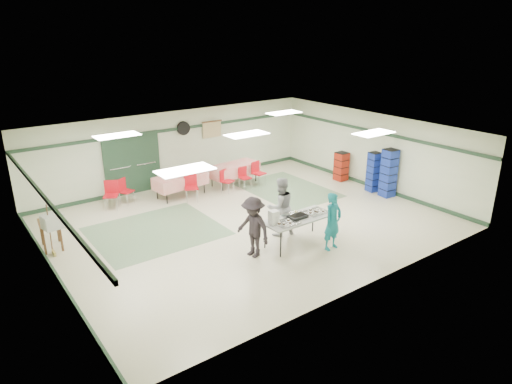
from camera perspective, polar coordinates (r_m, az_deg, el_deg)
floor at (r=13.73m, az=-1.07°, el=-3.74°), size 11.00×11.00×0.00m
ceiling at (r=12.89m, az=-1.15°, el=7.32°), size 11.00×11.00×0.00m
wall_back at (r=16.98m, az=-9.94°, el=5.45°), size 11.00×0.00×11.00m
wall_front at (r=10.16m, az=13.74°, el=-4.91°), size 11.00×0.00×11.00m
wall_left at (r=11.24m, az=-24.74°, el=-3.78°), size 0.00×9.00×9.00m
wall_right at (r=16.89m, az=14.39°, el=5.04°), size 0.00×9.00×9.00m
trim_back at (r=16.80m, az=-10.03°, el=7.75°), size 11.00×0.06×0.10m
baseboard_back at (r=17.32m, az=-9.64°, el=1.30°), size 11.00×0.06×0.12m
trim_left at (r=11.00m, az=-25.11°, el=-0.40°), size 0.06×9.00×0.10m
baseboard_left at (r=11.78m, az=-23.69°, el=-9.51°), size 0.06×9.00×0.12m
trim_right at (r=16.71m, az=14.52°, el=7.35°), size 0.06×9.00×0.10m
baseboard_right at (r=17.23m, az=13.96°, el=0.89°), size 0.06×9.00×0.12m
green_patch_a at (r=13.43m, az=-12.36°, el=-4.80°), size 3.50×3.00×0.01m
green_patch_b at (r=16.43m, az=3.89°, el=0.30°), size 2.50×3.50×0.01m
double_door_left at (r=16.19m, az=-16.73°, el=3.08°), size 0.90×0.06×2.10m
double_door_right at (r=16.51m, az=-13.65°, el=3.69°), size 0.90×0.06×2.10m
door_frame at (r=16.33m, az=-15.17°, el=3.37°), size 2.00×0.03×2.15m
wall_fan at (r=16.90m, az=-9.07°, el=7.88°), size 0.50×0.10×0.50m
scroll_banner at (r=17.51m, az=-5.53°, el=7.78°), size 0.80×0.02×0.60m
serving_table at (r=12.17m, az=5.30°, el=-3.37°), size 2.01×0.83×0.76m
sheet_tray_right at (r=12.53m, az=7.50°, el=-2.50°), size 0.61×0.46×0.02m
sheet_tray_mid at (r=12.21m, az=4.87°, el=-3.01°), size 0.59×0.45×0.02m
sheet_tray_left at (r=11.77m, az=3.87°, el=-3.89°), size 0.61×0.47×0.02m
baking_pan at (r=12.11m, az=5.24°, el=-3.07°), size 0.51×0.32×0.08m
foam_box_stack at (r=11.65m, az=2.23°, el=-3.20°), size 0.23×0.21×0.36m
volunteer_teal at (r=12.00m, az=9.57°, el=-3.64°), size 0.60×0.42×1.55m
volunteer_grey at (r=12.62m, az=3.06°, el=-1.86°), size 0.90×0.74×1.67m
volunteer_dark at (r=11.45m, az=-0.36°, el=-4.42°), size 0.75×1.11×1.59m
dining_table_a at (r=16.85m, az=-2.76°, el=2.87°), size 1.97×1.03×0.77m
dining_table_b at (r=15.81m, az=-9.41°, el=1.44°), size 1.91×1.01×0.77m
chair_a at (r=16.45m, az=-1.53°, el=2.11°), size 0.37×0.37×0.78m
chair_b at (r=16.02m, az=-3.85°, el=1.67°), size 0.50×0.50×0.82m
chair_c at (r=16.78m, az=0.16°, el=2.68°), size 0.48×0.48×0.87m
chair_d at (r=15.37m, az=-8.13°, el=0.97°), size 0.57×0.57×0.93m
chair_loose_a at (r=15.57m, az=-16.17°, el=0.42°), size 0.54×0.54×0.85m
chair_loose_b at (r=15.23m, az=-17.66°, el=0.02°), size 0.58×0.58×0.93m
crate_stack_blue_a at (r=16.56m, az=14.47°, el=2.43°), size 0.41×0.41×1.42m
crate_stack_red at (r=17.56m, az=10.61°, el=3.17°), size 0.42×0.42×1.09m
crate_stack_blue_b at (r=16.14m, az=16.25°, el=2.28°), size 0.47×0.47×1.67m
printer_table at (r=13.08m, az=-24.40°, el=-3.92°), size 0.59×0.84×0.74m
office_printer at (r=12.54m, az=-24.11°, el=-3.38°), size 0.53×0.48×0.37m
broom at (r=12.68m, az=-24.41°, el=-4.21°), size 0.09×0.22×1.37m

